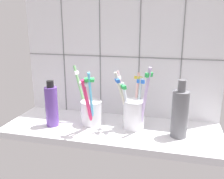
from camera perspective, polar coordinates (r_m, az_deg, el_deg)
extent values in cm
cube|color=silver|center=(76.48, -0.24, -9.25)|extent=(64.00, 22.00, 2.00)
cube|color=white|center=(81.74, 1.85, 8.12)|extent=(64.00, 2.00, 45.00)
cube|color=gray|center=(86.82, -10.92, 8.29)|extent=(0.30, 0.20, 45.00)
cube|color=gray|center=(82.28, -2.72, 8.16)|extent=(0.30, 0.20, 45.00)
cube|color=gray|center=(79.56, 6.23, 7.83)|extent=(0.30, 0.20, 45.00)
cube|color=gray|center=(78.85, 15.55, 7.28)|extent=(0.30, 0.20, 45.00)
cube|color=gray|center=(80.79, 1.68, 7.45)|extent=(64.00, 0.20, 0.30)
cylinder|color=white|center=(77.59, -4.73, -5.29)|extent=(6.38, 6.38, 7.09)
torus|color=silver|center=(76.40, -4.79, -2.81)|extent=(6.56, 6.56, 0.50)
cylinder|color=#85D083|center=(78.13, -6.92, -0.94)|extent=(5.70, 2.08, 17.52)
cube|color=white|center=(77.54, -8.13, 3.77)|extent=(1.33, 2.06, 1.22)
cylinder|color=#5BC7F5|center=(71.04, -4.76, -2.50)|extent=(2.16, 7.66, 17.76)
cube|color=green|center=(66.84, -5.17, 2.20)|extent=(2.76, 1.63, 1.16)
cylinder|color=#E32C63|center=(71.72, -5.54, -3.28)|extent=(1.57, 6.78, 15.61)
cube|color=white|center=(67.90, -6.47, 1.23)|extent=(2.37, 1.28, 1.24)
cylinder|color=white|center=(74.37, 4.94, -5.70)|extent=(6.23, 6.23, 8.42)
torus|color=silver|center=(72.95, 5.02, -2.61)|extent=(6.42, 6.42, 0.50)
cylinder|color=beige|center=(75.82, 5.52, -2.08)|extent=(1.83, 3.18, 15.74)
cube|color=yellow|center=(74.94, 5.99, 2.66)|extent=(2.61, 1.62, 0.93)
cylinder|color=silver|center=(71.68, 2.61, -2.63)|extent=(5.70, 3.60, 16.94)
cube|color=blue|center=(69.52, 1.25, 2.07)|extent=(2.12, 2.64, 1.18)
cylinder|color=white|center=(72.12, 3.43, -3.73)|extent=(3.67, 3.00, 14.00)
cube|color=green|center=(69.89, 2.58, 0.62)|extent=(2.30, 2.62, 1.22)
cylinder|color=beige|center=(73.34, 2.62, -2.23)|extent=(4.52, 0.90, 16.79)
cube|color=white|center=(71.94, 1.64, 2.67)|extent=(0.83, 1.84, 1.07)
cylinder|color=silver|center=(74.83, 6.14, -2.84)|extent=(1.73, 2.97, 14.50)
cube|color=blue|center=(73.82, 6.55, 1.83)|extent=(2.46, 1.55, 1.18)
cylinder|color=silver|center=(70.39, 7.46, -2.29)|extent=(3.62, 2.99, 18.71)
cube|color=green|center=(67.79, 8.36, 3.32)|extent=(2.18, 2.45, 1.26)
cylinder|color=slate|center=(70.53, 15.11, -5.49)|extent=(4.45, 4.45, 12.85)
cylinder|color=slate|center=(68.13, 15.59, 0.80)|extent=(2.07, 2.07, 3.17)
cylinder|color=#64409E|center=(77.42, -13.53, -3.80)|extent=(3.78, 3.78, 12.00)
cylinder|color=black|center=(75.43, -13.87, 1.22)|extent=(2.08, 2.08, 2.00)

